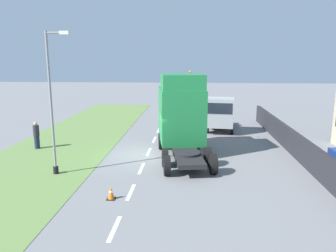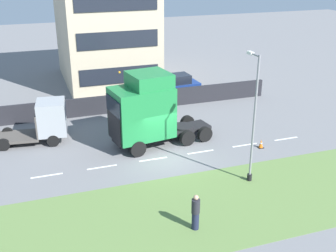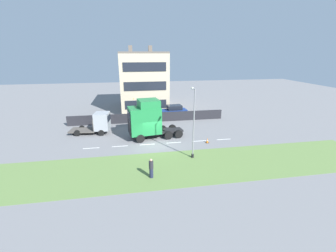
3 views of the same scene
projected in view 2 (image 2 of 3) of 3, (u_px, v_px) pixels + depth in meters
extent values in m
plane|color=slate|center=(167.00, 157.00, 26.38)|extent=(120.00, 120.00, 0.00)
cube|color=#607F42|center=(206.00, 207.00, 21.13)|extent=(7.00, 44.00, 0.01)
cube|color=white|center=(286.00, 139.00, 29.01)|extent=(0.16, 1.80, 0.00)
cube|color=white|center=(245.00, 145.00, 28.04)|extent=(0.16, 1.80, 0.00)
cube|color=white|center=(201.00, 152.00, 27.07)|extent=(0.16, 1.80, 0.00)
cube|color=white|center=(153.00, 159.00, 26.10)|extent=(0.16, 1.80, 0.00)
cube|color=white|center=(102.00, 167.00, 25.14)|extent=(0.16, 1.80, 0.00)
cube|color=white|center=(47.00, 176.00, 24.17)|extent=(0.16, 1.80, 0.00)
cube|color=#232328|center=(131.00, 102.00, 33.97)|extent=(0.25, 24.00, 1.47)
cube|color=#C1B293|center=(104.00, 29.00, 40.66)|extent=(11.94, 8.19, 10.22)
cube|color=#1E232D|center=(120.00, 75.00, 36.56)|extent=(0.08, 6.96, 1.43)
cube|color=#1E232D|center=(118.00, 40.00, 35.40)|extent=(0.08, 6.96, 1.43)
cube|color=#1E232D|center=(116.00, 2.00, 34.24)|extent=(0.08, 6.96, 1.43)
cube|color=black|center=(163.00, 133.00, 28.26)|extent=(2.43, 6.96, 0.24)
cube|color=#1E7A3D|center=(142.00, 112.00, 26.94)|extent=(3.12, 4.10, 3.26)
cube|color=black|center=(114.00, 128.00, 26.39)|extent=(2.19, 0.39, 1.83)
cube|color=black|center=(113.00, 106.00, 25.85)|extent=(2.31, 0.41, 1.04)
cube|color=#1E7A3D|center=(149.00, 80.00, 26.39)|extent=(2.80, 2.78, 0.90)
sphere|color=orange|center=(119.00, 72.00, 26.05)|extent=(0.14, 0.14, 0.14)
cylinder|color=black|center=(183.00, 126.00, 28.85)|extent=(1.62, 1.62, 0.12)
cylinder|color=black|center=(138.00, 149.00, 26.31)|extent=(0.47, 1.08, 1.04)
cylinder|color=black|center=(124.00, 135.00, 28.27)|extent=(0.47, 1.08, 1.04)
cylinder|color=black|center=(187.00, 138.00, 27.85)|extent=(0.47, 1.08, 1.04)
cylinder|color=black|center=(171.00, 126.00, 29.81)|extent=(0.47, 1.08, 1.04)
cylinder|color=black|center=(205.00, 134.00, 28.43)|extent=(0.47, 1.08, 1.04)
cylinder|color=black|center=(187.00, 123.00, 30.39)|extent=(0.47, 1.08, 1.04)
cube|color=#999EA3|center=(52.00, 117.00, 28.11)|extent=(2.30, 2.06, 2.24)
cube|color=black|center=(65.00, 110.00, 28.12)|extent=(1.83, 0.27, 0.81)
cube|color=#4C4742|center=(14.00, 137.00, 28.07)|extent=(2.49, 3.61, 0.18)
cube|color=#4C4742|center=(38.00, 123.00, 28.05)|extent=(2.09, 0.36, 1.57)
cylinder|color=black|center=(54.00, 130.00, 29.48)|extent=(0.34, 0.82, 0.80)
cylinder|color=black|center=(53.00, 141.00, 27.73)|extent=(0.34, 0.82, 0.80)
cylinder|color=black|center=(8.00, 133.00, 28.88)|extent=(0.34, 0.82, 0.80)
cylinder|color=black|center=(3.00, 145.00, 27.13)|extent=(0.34, 0.82, 0.80)
cube|color=navy|center=(175.00, 89.00, 36.83)|extent=(2.17, 4.39, 1.11)
cube|color=black|center=(176.00, 79.00, 36.51)|extent=(1.76, 2.45, 0.74)
cylinder|color=black|center=(164.00, 100.00, 35.75)|extent=(0.24, 0.65, 0.64)
cylinder|color=black|center=(156.00, 94.00, 37.28)|extent=(0.24, 0.65, 0.64)
cylinder|color=black|center=(193.00, 96.00, 36.75)|extent=(0.24, 0.65, 0.64)
cylinder|color=black|center=(185.00, 90.00, 38.28)|extent=(0.24, 0.65, 0.64)
cylinder|color=black|center=(249.00, 177.00, 23.59)|extent=(0.27, 0.27, 0.40)
cylinder|color=gray|center=(254.00, 121.00, 22.31)|extent=(0.12, 0.12, 7.16)
cylinder|color=gray|center=(255.00, 55.00, 21.38)|extent=(0.90, 0.09, 0.09)
cube|color=silver|center=(250.00, 53.00, 21.78)|extent=(0.44, 0.20, 0.16)
cylinder|color=#1E233D|center=(195.00, 221.00, 19.34)|extent=(0.34, 0.34, 0.87)
cylinder|color=#26262D|center=(196.00, 206.00, 19.05)|extent=(0.39, 0.39, 0.69)
sphere|color=tan|center=(196.00, 197.00, 18.87)|extent=(0.24, 0.24, 0.24)
cube|color=black|center=(261.00, 148.00, 27.66)|extent=(0.36, 0.36, 0.03)
cone|color=orange|center=(261.00, 143.00, 27.55)|extent=(0.28, 0.28, 0.55)
cylinder|color=white|center=(261.00, 143.00, 27.54)|extent=(0.17, 0.17, 0.07)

